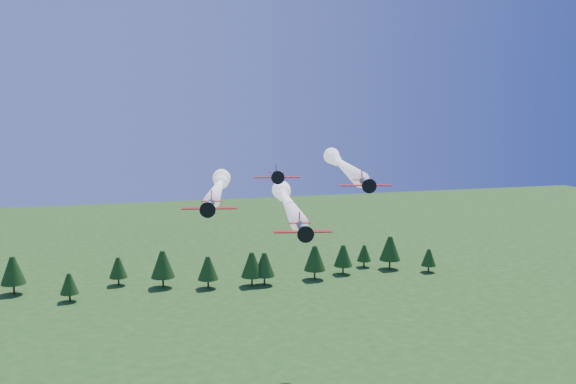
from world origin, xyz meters
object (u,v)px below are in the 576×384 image
object	(u,v)px
plane_lead	(287,200)
plane_slot	(277,175)
plane_left	(219,186)
plane_right	(342,164)

from	to	relation	value
plane_lead	plane_slot	world-z (taller)	plane_slot
plane_left	plane_slot	world-z (taller)	plane_slot
plane_slot	plane_left	bearing A→B (deg)	124.52
plane_lead	plane_left	size ratio (longest dim) A/B	1.13
plane_left	plane_lead	bearing A→B (deg)	-33.75
plane_left	plane_right	size ratio (longest dim) A/B	0.75
plane_lead	plane_right	size ratio (longest dim) A/B	0.85
plane_left	plane_right	xyz separation A→B (m)	(24.99, 1.23, 3.38)
plane_lead	plane_slot	size ratio (longest dim) A/B	5.58
plane_right	plane_left	bearing A→B (deg)	-162.52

